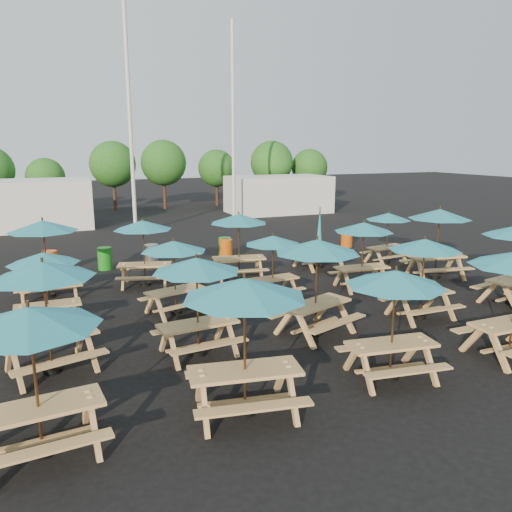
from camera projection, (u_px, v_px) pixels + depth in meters
name	position (u px, v px, depth m)	size (l,w,h in m)	color
ground	(274.00, 300.00, 15.65)	(120.00, 120.00, 0.00)	black
picnic_unit_0	(30.00, 327.00, 7.37)	(2.30, 2.30, 2.45)	tan
picnic_unit_1	(43.00, 277.00, 10.19)	(2.60, 2.60, 2.45)	tan
picnic_unit_2	(44.00, 263.00, 12.73)	(1.84, 1.84, 2.09)	tan
picnic_unit_3	(43.00, 231.00, 15.47)	(2.21, 2.21, 2.50)	tan
picnic_unit_4	(245.00, 297.00, 8.56)	(2.52, 2.52, 2.55)	tan
picnic_unit_5	(197.00, 271.00, 11.13)	(2.18, 2.18, 2.32)	tan
picnic_unit_6	(174.00, 251.00, 13.97)	(2.29, 2.29, 2.15)	tan
picnic_unit_7	(143.00, 229.00, 16.83)	(2.43, 2.43, 2.29)	tan
picnic_unit_8	(395.00, 285.00, 9.95)	(2.25, 2.25, 2.33)	tan
picnic_unit_9	(317.00, 252.00, 12.34)	(2.73, 2.73, 2.49)	tan
picnic_unit_10	(273.00, 244.00, 15.36)	(1.92, 1.92, 2.05)	tan
picnic_unit_11	(239.00, 223.00, 17.68)	(2.41, 2.41, 2.39)	tan
picnic_unit_13	(425.00, 250.00, 13.59)	(1.96, 1.96, 2.28)	tan
picnic_unit_14	(364.00, 231.00, 16.46)	(2.11, 2.11, 2.28)	tan
picnic_unit_15	(319.00, 243.00, 19.59)	(2.13, 1.93, 2.41)	tan
picnic_unit_18	(439.00, 218.00, 17.75)	(2.60, 2.60, 2.55)	tan
picnic_unit_19	(388.00, 220.00, 20.16)	(2.05, 2.05, 2.09)	tan
waste_bin_0	(50.00, 262.00, 18.75)	(0.54, 0.54, 0.87)	#C5510B
waste_bin_1	(105.00, 259.00, 19.38)	(0.54, 0.54, 0.87)	#178119
waste_bin_2	(152.00, 255.00, 19.95)	(0.54, 0.54, 0.87)	gray
waste_bin_3	(226.00, 250.00, 21.03)	(0.54, 0.54, 0.87)	#C5510B
waste_bin_4	(225.00, 248.00, 21.46)	(0.54, 0.54, 0.87)	#178119
waste_bin_5	(347.00, 238.00, 23.76)	(0.54, 0.54, 0.87)	#C5510B
mast_0	(130.00, 121.00, 26.22)	(0.20, 0.20, 12.00)	silver
mast_1	(233.00, 124.00, 30.46)	(0.20, 0.20, 12.00)	silver
event_tent_0	(17.00, 205.00, 28.58)	(8.00, 4.00, 2.80)	silver
event_tent_1	(278.00, 194.00, 35.87)	(7.00, 4.00, 2.60)	silver
tree_2	(45.00, 177.00, 34.02)	(2.59, 2.59, 3.93)	#382314
tree_3	(113.00, 164.00, 36.54)	(3.36, 3.36, 5.09)	#382314
tree_4	(163.00, 163.00, 37.48)	(3.41, 3.41, 5.17)	#382314
tree_5	(217.00, 168.00, 39.58)	(2.94, 2.94, 4.45)	#382314
tree_6	(272.00, 163.00, 39.38)	(3.38, 3.38, 5.13)	#382314
tree_7	(309.00, 167.00, 40.77)	(2.95, 2.95, 4.48)	#382314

